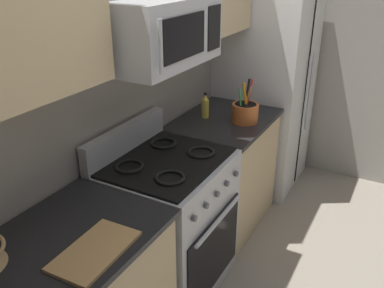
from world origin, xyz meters
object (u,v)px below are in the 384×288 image
object	(u,v)px
microwave	(158,32)
utensil_crock	(245,112)
bottle_oil	(205,106)
range_oven	(168,223)
cutting_board	(95,251)
refrigerator	(265,93)

from	to	relation	value
microwave	utensil_crock	world-z (taller)	microwave
utensil_crock	bottle_oil	size ratio (longest dim) A/B	1.68
range_oven	microwave	distance (m)	1.20
utensil_crock	cutting_board	bearing A→B (deg)	-179.28
range_oven	utensil_crock	xyz separation A→B (m)	(0.84, -0.16, 0.51)
bottle_oil	utensil_crock	bearing A→B (deg)	-77.95
range_oven	bottle_oil	xyz separation A→B (m)	(0.78, 0.14, 0.53)
refrigerator	microwave	size ratio (longest dim) A/B	2.43
microwave	refrigerator	bearing A→B (deg)	-1.57
refrigerator	cutting_board	bearing A→B (deg)	-176.36
range_oven	bottle_oil	bearing A→B (deg)	10.35
utensil_crock	bottle_oil	distance (m)	0.31
microwave	bottle_oil	distance (m)	1.04
refrigerator	cutting_board	distance (m)	2.52
bottle_oil	cutting_board	bearing A→B (deg)	-168.81
utensil_crock	cutting_board	size ratio (longest dim) A/B	0.86
refrigerator	microwave	world-z (taller)	microwave
range_oven	bottle_oil	distance (m)	0.95
refrigerator	utensil_crock	world-z (taller)	refrigerator
bottle_oil	refrigerator	bearing A→B (deg)	-10.08
cutting_board	bottle_oil	size ratio (longest dim) A/B	1.95
range_oven	microwave	xyz separation A→B (m)	(-0.00, 0.03, 1.20)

